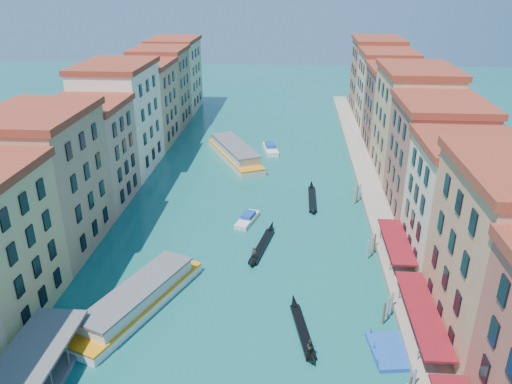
# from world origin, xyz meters

# --- Properties ---
(left_bank_palazzos) EXTENTS (12.80, 128.40, 21.00)m
(left_bank_palazzos) POSITION_xyz_m (-26.00, 64.68, 9.71)
(left_bank_palazzos) COLOR #CBB58F
(left_bank_palazzos) RESTS_ON ground
(right_bank_palazzos) EXTENTS (12.80, 128.40, 21.00)m
(right_bank_palazzos) POSITION_xyz_m (30.00, 65.00, 9.75)
(right_bank_palazzos) COLOR #AF4F3E
(right_bank_palazzos) RESTS_ON ground
(quay) EXTENTS (4.00, 140.00, 1.00)m
(quay) POSITION_xyz_m (22.00, 65.00, 0.50)
(quay) COLOR gray
(quay) RESTS_ON ground
(restaurant_awnings) EXTENTS (3.20, 44.55, 3.12)m
(restaurant_awnings) POSITION_xyz_m (22.19, 23.00, 2.99)
(restaurant_awnings) COLOR maroon
(restaurant_awnings) RESTS_ON ground
(vaporetto_stop) EXTENTS (5.40, 16.40, 3.65)m
(vaporetto_stop) POSITION_xyz_m (-16.00, 12.00, 1.44)
(vaporetto_stop) COLOR #5D5D60
(vaporetto_stop) RESTS_ON ground
(mooring_poles_right) EXTENTS (1.44, 54.24, 3.20)m
(mooring_poles_right) POSITION_xyz_m (19.10, 28.80, 1.30)
(mooring_poles_right) COLOR #53331C
(mooring_poles_right) RESTS_ON ground
(mooring_poles_left) EXTENTS (0.24, 8.24, 3.20)m
(mooring_poles_left) POSITION_xyz_m (-18.50, 12.00, 1.30)
(mooring_poles_left) COLOR #53331C
(mooring_poles_left) RESTS_ON ground
(vaporetto_near) EXTENTS (11.73, 20.18, 2.97)m
(vaporetto_near) POSITION_xyz_m (-9.61, 25.84, 1.34)
(vaporetto_near) COLOR white
(vaporetto_near) RESTS_ON ground
(vaporetto_far) EXTENTS (14.41, 22.47, 3.35)m
(vaporetto_far) POSITION_xyz_m (-4.38, 77.90, 1.51)
(vaporetto_far) COLOR beige
(vaporetto_far) RESTS_ON ground
(gondola_fore) EXTENTS (3.59, 13.05, 2.62)m
(gondola_fore) POSITION_xyz_m (3.80, 40.98, 0.44)
(gondola_fore) COLOR black
(gondola_fore) RESTS_ON ground
(gondola_right) EXTENTS (3.20, 11.80, 2.37)m
(gondola_right) POSITION_xyz_m (9.49, 22.56, 0.45)
(gondola_right) COLOR black
(gondola_right) RESTS_ON ground
(gondola_far) EXTENTS (1.23, 13.17, 1.87)m
(gondola_far) POSITION_xyz_m (11.45, 58.14, 0.38)
(gondola_far) COLOR black
(gondola_far) RESTS_ON ground
(motorboat_mid) EXTENTS (3.64, 6.57, 1.30)m
(motorboat_mid) POSITION_xyz_m (0.98, 49.06, 0.51)
(motorboat_mid) COLOR silver
(motorboat_mid) RESTS_ON ground
(motorboat_far) EXTENTS (3.97, 8.24, 1.64)m
(motorboat_far) POSITION_xyz_m (2.89, 83.83, 0.64)
(motorboat_far) COLOR white
(motorboat_far) RESTS_ON ground
(blue_dock) EXTENTS (4.55, 6.18, 0.48)m
(blue_dock) POSITION_xyz_m (18.50, 20.27, 0.24)
(blue_dock) COLOR blue
(blue_dock) RESTS_ON ground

